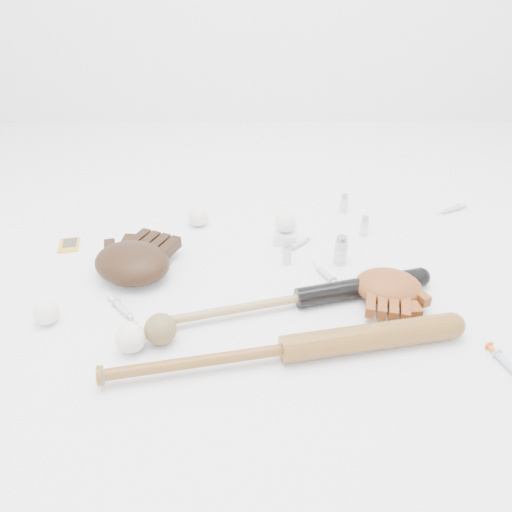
{
  "coord_description": "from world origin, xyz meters",
  "views": [
    {
      "loc": [
        -0.06,
        -1.22,
        0.9
      ],
      "look_at": [
        -0.05,
        0.06,
        0.06
      ],
      "focal_mm": 35.0,
      "sensor_mm": 36.0,
      "label": 1
    }
  ],
  "objects_px": {
    "bat_dark": "(300,298)",
    "glove_dark": "(132,262)",
    "bat_wood": "(285,349)",
    "pedestal": "(285,236)"
  },
  "relations": [
    {
      "from": "bat_dark",
      "to": "glove_dark",
      "type": "distance_m",
      "value": 0.52
    },
    {
      "from": "bat_wood",
      "to": "pedestal",
      "type": "height_order",
      "value": "bat_wood"
    },
    {
      "from": "bat_wood",
      "to": "glove_dark",
      "type": "bearing_deg",
      "value": 130.27
    },
    {
      "from": "bat_dark",
      "to": "glove_dark",
      "type": "bearing_deg",
      "value": 148.47
    },
    {
      "from": "bat_dark",
      "to": "glove_dark",
      "type": "xyz_separation_m",
      "value": [
        -0.5,
        0.15,
        0.02
      ]
    },
    {
      "from": "bat_dark",
      "to": "bat_wood",
      "type": "xyz_separation_m",
      "value": [
        -0.05,
        -0.21,
        0.01
      ]
    },
    {
      "from": "glove_dark",
      "to": "pedestal",
      "type": "distance_m",
      "value": 0.52
    },
    {
      "from": "bat_dark",
      "to": "pedestal",
      "type": "relative_size",
      "value": 10.82
    },
    {
      "from": "bat_dark",
      "to": "bat_wood",
      "type": "relative_size",
      "value": 0.85
    },
    {
      "from": "bat_wood",
      "to": "pedestal",
      "type": "distance_m",
      "value": 0.56
    }
  ]
}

